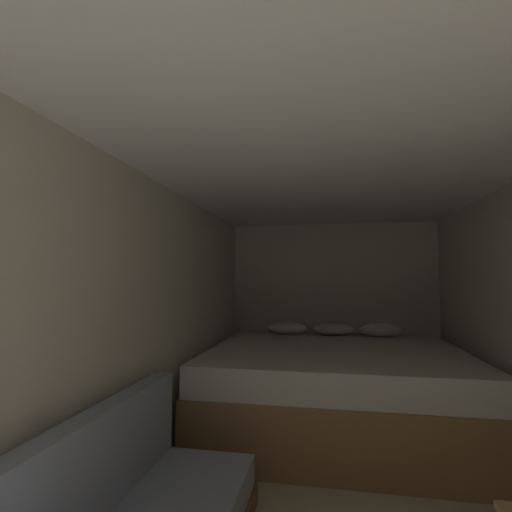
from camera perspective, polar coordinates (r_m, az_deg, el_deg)
The scene contains 4 objects.
wall_back at distance 4.91m, azimuth 11.44°, elevation -7.77°, with size 2.61×0.05×2.14m, color beige.
wall_left at distance 2.69m, azimuth -16.69°, elevation -11.30°, with size 0.05×4.99×2.14m, color beige.
ceiling_slab at distance 2.48m, azimuth 11.99°, elevation 13.54°, with size 2.61×4.99×0.05m, color white.
bed at distance 3.94m, azimuth 11.81°, elevation -18.87°, with size 2.39×2.07×0.93m.
Camera 1 is at (-0.07, -0.61, 1.45)m, focal length 26.59 mm.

